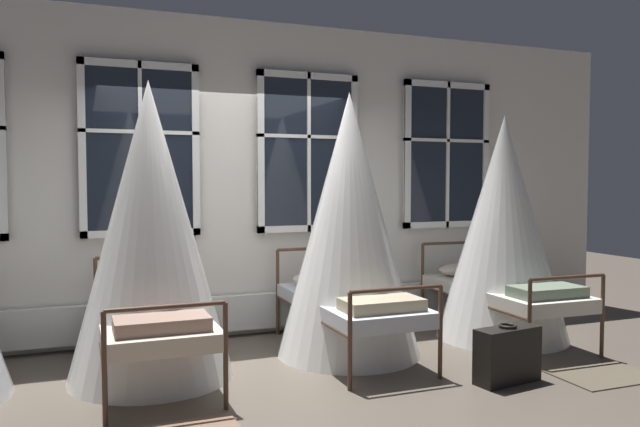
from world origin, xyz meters
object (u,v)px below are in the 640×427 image
object	(u,v)px
cot_fourth	(503,231)
cot_second	(150,235)
cot_third	(349,229)
suitcase_dark	(507,355)

from	to	relation	value
cot_fourth	cot_second	bearing A→B (deg)	91.67
cot_third	suitcase_dark	size ratio (longest dim) A/B	4.13
cot_second	cot_third	size ratio (longest dim) A/B	1.00
cot_second	cot_third	bearing A→B (deg)	-88.92
cot_third	suitcase_dark	distance (m)	1.75
cot_fourth	suitcase_dark	world-z (taller)	cot_fourth
suitcase_dark	cot_fourth	bearing A→B (deg)	45.63
cot_third	cot_second	bearing A→B (deg)	91.40
cot_second	suitcase_dark	distance (m)	3.02
cot_fourth	suitcase_dark	distance (m)	1.71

